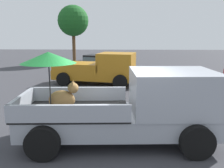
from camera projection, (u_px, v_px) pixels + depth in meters
name	position (u px, v px, depth m)	size (l,w,h in m)	color
ground_plane	(118.00, 141.00, 6.53)	(80.00, 80.00, 0.00)	#38383D
pickup_truck_main	(133.00, 106.00, 6.33)	(5.15, 2.49, 2.40)	black
pickup_truck_far	(100.00, 69.00, 13.78)	(5.06, 2.90, 1.80)	black
parked_sedan_near	(101.00, 63.00, 18.03)	(4.61, 2.83, 1.33)	black
tree_by_lot	(73.00, 21.00, 23.20)	(2.94, 2.94, 5.57)	brown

